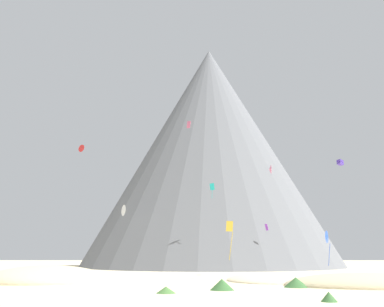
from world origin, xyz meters
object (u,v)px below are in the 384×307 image
object	(u,v)px
bush_far_left	(318,279)
kite_rainbow_high	(189,125)
kite_teal_mid	(212,188)
rock_massif	(209,154)
bush_near_right	(222,284)
kite_gold_low	(230,231)
kite_violet_low	(267,227)
kite_pink_mid	(270,169)
kite_white_low	(124,210)
bush_far_right	(329,297)
kite_red_mid	(82,148)
kite_indigo_mid	(340,162)
bush_near_left	(296,282)
bush_mid_center	(166,290)
kite_blue_low	(328,237)

from	to	relation	value
bush_far_left	kite_rainbow_high	bearing A→B (deg)	120.58
kite_teal_mid	rock_massif	bearing A→B (deg)	-60.47
bush_near_right	rock_massif	xyz separation A→B (m)	(1.35, 76.62, 31.16)
bush_near_right	kite_gold_low	bearing A→B (deg)	82.62
kite_violet_low	kite_pink_mid	size ratio (longest dim) A/B	0.86
bush_far_left	kite_pink_mid	world-z (taller)	kite_pink_mid
kite_white_low	bush_far_right	bearing A→B (deg)	171.47
kite_pink_mid	kite_violet_low	bearing A→B (deg)	179.26
bush_near_right	bush_far_right	bearing A→B (deg)	-54.06
kite_red_mid	rock_massif	bearing A→B (deg)	-93.99
kite_rainbow_high	kite_white_low	size ratio (longest dim) A/B	0.66
bush_near_right	kite_rainbow_high	world-z (taller)	kite_rainbow_high
kite_indigo_mid	kite_red_mid	distance (m)	47.96
bush_far_left	kite_red_mid	distance (m)	49.99
kite_teal_mid	bush_near_right	bearing A→B (deg)	119.03
bush_near_left	kite_teal_mid	distance (m)	44.04
kite_indigo_mid	kite_pink_mid	world-z (taller)	kite_indigo_mid
kite_teal_mid	kite_white_low	bearing A→B (deg)	12.96
bush_near_right	kite_red_mid	bearing A→B (deg)	123.82
bush_mid_center	kite_pink_mid	distance (m)	37.64
bush_far_right	kite_indigo_mid	bearing A→B (deg)	68.31
kite_white_low	kite_pink_mid	bearing A→B (deg)	-160.84
bush_far_right	kite_rainbow_high	size ratio (longest dim) A/B	0.75
kite_violet_low	bush_mid_center	bearing A→B (deg)	-34.23
kite_indigo_mid	kite_teal_mid	xyz separation A→B (m)	(-21.07, 16.58, -1.69)
bush_far_left	kite_white_low	size ratio (longest dim) A/B	0.59
kite_teal_mid	kite_blue_low	xyz separation A→B (m)	(17.80, -17.21, -10.78)
kite_rainbow_high	kite_red_mid	world-z (taller)	kite_rainbow_high
kite_gold_low	kite_violet_low	bearing A→B (deg)	123.48
rock_massif	kite_rainbow_high	world-z (taller)	rock_massif
kite_red_mid	kite_blue_low	xyz separation A→B (m)	(43.46, -10.24, -17.45)
bush_near_left	bush_near_right	bearing A→B (deg)	-155.97
kite_red_mid	kite_blue_low	bearing A→B (deg)	-163.97
kite_blue_low	bush_near_right	bearing A→B (deg)	176.24
kite_rainbow_high	kite_teal_mid	xyz separation A→B (m)	(4.88, 0.46, -13.54)
bush_near_right	kite_indigo_mid	world-z (taller)	kite_indigo_mid
kite_blue_low	kite_pink_mid	bearing A→B (deg)	120.72
bush_far_right	kite_white_low	xyz separation A→B (m)	(-25.36, 59.74, 12.29)
bush_far_left	bush_near_left	bearing A→B (deg)	-116.65
bush_far_right	bush_near_left	world-z (taller)	bush_near_left
kite_violet_low	kite_blue_low	distance (m)	19.79
kite_teal_mid	kite_red_mid	bearing A→B (deg)	45.44
bush_near_right	kite_white_low	world-z (taller)	kite_white_low
kite_pink_mid	kite_red_mid	size ratio (longest dim) A/B	1.07
kite_pink_mid	kite_blue_low	bearing A→B (deg)	95.17
kite_gold_low	kite_blue_low	distance (m)	18.51
kite_pink_mid	kite_teal_mid	distance (m)	19.37
kite_teal_mid	bush_far_left	bearing A→B (deg)	142.90
bush_far_right	kite_violet_low	bearing A→B (deg)	84.90
bush_far_left	kite_violet_low	world-z (taller)	kite_violet_low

